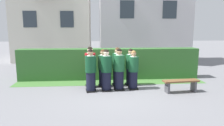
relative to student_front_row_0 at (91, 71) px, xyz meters
name	(u,v)px	position (x,y,z in m)	size (l,w,h in m)	color
ground_plane	(113,90)	(0.86, 0.08, -0.80)	(60.00, 60.00, 0.00)	slate
student_front_row_0	(91,71)	(0.00, 0.00, 0.00)	(0.45, 0.53, 1.67)	black
student_front_row_1	(106,71)	(0.62, 0.03, -0.01)	(0.43, 0.48, 1.66)	black
student_front_row_2	(119,70)	(1.13, 0.13, 0.00)	(0.43, 0.50, 1.67)	black
student_front_row_3	(133,71)	(1.71, 0.19, -0.04)	(0.41, 0.47, 1.58)	black
student_in_red_blazer	(90,68)	(-0.03, 0.58, 0.02)	(0.47, 0.55, 1.71)	black
student_rear_row_1	(103,69)	(0.50, 0.67, -0.04)	(0.41, 0.49, 1.59)	black
student_rear_row_2	(117,68)	(1.12, 0.73, -0.01)	(0.46, 0.55, 1.66)	black
student_rear_row_3	(130,68)	(1.69, 0.76, -0.04)	(0.44, 0.51, 1.60)	black
hedge	(110,64)	(0.86, 2.00, -0.06)	(8.62, 0.70, 1.48)	#33662D
school_building_main	(55,16)	(-2.99, 8.78, 2.56)	(5.83, 4.46, 6.54)	beige
school_building_annex	(143,7)	(3.55, 6.79, 3.11)	(6.44, 3.21, 7.62)	silver
wooden_bench	(181,83)	(3.48, -0.40, -0.45)	(1.43, 0.50, 0.48)	brown
lawn_strip	(111,82)	(0.86, 1.20, -0.79)	(8.62, 0.90, 0.01)	#477A38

